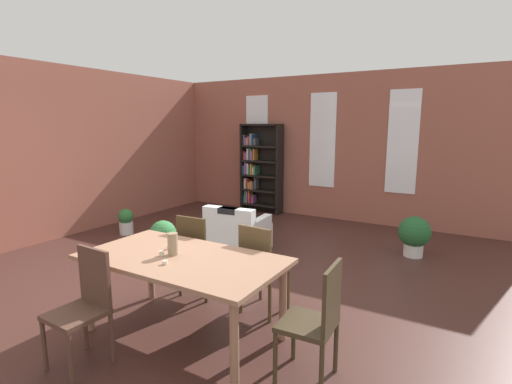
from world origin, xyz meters
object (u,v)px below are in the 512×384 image
(potted_plant_by_shelf, at_px, (163,237))
(potted_plant_window, at_px, (126,221))
(dining_chair_far_right, at_px, (261,266))
(armchair_white, at_px, (238,234))
(dining_chair_near_left, at_px, (84,303))
(vase_on_table, at_px, (173,244))
(dining_chair_far_left, at_px, (198,253))
(dining_chair_head_right, at_px, (317,319))
(bookshelf_tall, at_px, (259,168))
(potted_plant_corner, at_px, (414,234))
(dining_table, at_px, (182,265))

(potted_plant_by_shelf, bearing_deg, potted_plant_window, 159.85)
(dining_chair_far_right, distance_m, armchair_white, 1.99)
(dining_chair_far_right, bearing_deg, dining_chair_near_left, -119.79)
(dining_chair_far_right, bearing_deg, armchair_white, 130.22)
(vase_on_table, xyz_separation_m, dining_chair_far_left, (-0.31, 0.72, -0.35))
(potted_plant_by_shelf, bearing_deg, dining_chair_head_right, -26.62)
(dining_chair_far_left, bearing_deg, bookshelf_tall, 111.06)
(dining_chair_head_right, relative_size, armchair_white, 1.09)
(armchair_white, relative_size, potted_plant_by_shelf, 1.63)
(dining_chair_far_left, xyz_separation_m, potted_plant_corner, (1.92, 2.67, -0.17))
(bookshelf_tall, distance_m, armchair_white, 2.92)
(armchair_white, xyz_separation_m, potted_plant_by_shelf, (-0.87, -0.71, 0.02))
(potted_plant_by_shelf, bearing_deg, dining_table, -41.38)
(dining_chair_far_left, bearing_deg, potted_plant_corner, 54.24)
(dining_chair_far_right, relative_size, bookshelf_tall, 0.49)
(dining_table, xyz_separation_m, potted_plant_corner, (1.51, 3.39, -0.34))
(vase_on_table, bearing_deg, dining_chair_far_left, 113.14)
(armchair_white, bearing_deg, dining_chair_far_left, -73.46)
(bookshelf_tall, height_order, potted_plant_corner, bookshelf_tall)
(dining_chair_head_right, relative_size, potted_plant_corner, 1.57)
(dining_chair_near_left, bearing_deg, dining_chair_far_left, 89.96)
(vase_on_table, bearing_deg, potted_plant_corner, 64.55)
(dining_chair_far_left, distance_m, armchair_white, 1.59)
(potted_plant_by_shelf, distance_m, potted_plant_window, 1.49)
(potted_plant_window, bearing_deg, dining_table, -33.05)
(potted_plant_by_shelf, xyz_separation_m, potted_plant_window, (-1.40, 0.51, -0.05))
(bookshelf_tall, height_order, armchair_white, bookshelf_tall)
(potted_plant_window, bearing_deg, potted_plant_by_shelf, -20.15)
(vase_on_table, xyz_separation_m, bookshelf_tall, (-1.89, 4.83, 0.12))
(dining_chair_head_right, bearing_deg, dining_table, -179.85)
(bookshelf_tall, bearing_deg, dining_chair_head_right, -55.65)
(dining_chair_far_right, relative_size, dining_chair_near_left, 1.00)
(dining_chair_far_right, bearing_deg, vase_on_table, -125.61)
(dining_table, relative_size, dining_chair_far_right, 1.95)
(dining_chair_head_right, distance_m, potted_plant_window, 4.88)
(dining_chair_head_right, bearing_deg, potted_plant_by_shelf, 153.38)
(dining_table, height_order, dining_chair_far_right, dining_chair_far_right)
(bookshelf_tall, relative_size, potted_plant_by_shelf, 3.65)
(dining_table, distance_m, bookshelf_tall, 5.23)
(dining_chair_head_right, distance_m, potted_plant_by_shelf, 3.39)
(potted_plant_corner, bearing_deg, dining_chair_head_right, -93.51)
(dining_chair_far_left, relative_size, armchair_white, 1.09)
(dining_chair_far_left, relative_size, potted_plant_corner, 1.57)
(dining_chair_head_right, bearing_deg, vase_on_table, -179.86)
(dining_chair_near_left, height_order, potted_plant_window, dining_chair_near_left)
(dining_chair_far_left, xyz_separation_m, dining_chair_far_right, (0.83, 0.00, 0.00))
(dining_chair_near_left, distance_m, potted_plant_corner, 4.55)
(dining_chair_near_left, bearing_deg, dining_chair_far_right, 60.21)
(vase_on_table, xyz_separation_m, potted_plant_corner, (1.62, 3.39, -0.53))
(vase_on_table, relative_size, potted_plant_by_shelf, 0.38)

